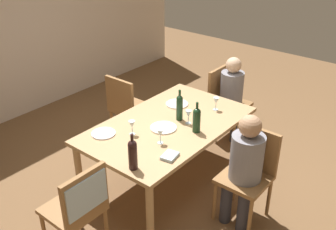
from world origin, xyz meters
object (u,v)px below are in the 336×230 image
at_px(dinner_plate_guest_left, 163,128).
at_px(dinner_plate_host, 177,104).
at_px(wine_glass_near_left, 188,114).
at_px(wine_glass_centre, 216,101).
at_px(chair_left_end, 80,203).
at_px(chair_far_right, 127,105).
at_px(person_woman_host, 233,92).
at_px(dinner_plate_guest_right, 103,133).
at_px(chair_right_end, 225,98).
at_px(chair_near, 250,168).
at_px(wine_bottle_dark_red, 180,107).
at_px(dining_table, 168,130).
at_px(wine_glass_near_right, 132,125).
at_px(wine_glass_far, 160,133).
at_px(wine_bottle_short_olive, 133,154).
at_px(person_man_bearded, 245,163).
at_px(wine_bottle_tall_green, 197,119).

bearing_deg(dinner_plate_guest_left, dinner_plate_host, 23.85).
xyz_separation_m(wine_glass_near_left, wine_glass_centre, (0.44, -0.05, 0.00)).
bearing_deg(chair_left_end, chair_far_right, 33.17).
bearing_deg(person_woman_host, dinner_plate_guest_right, -11.81).
bearing_deg(dinner_plate_host, wine_glass_near_left, -127.18).
distance_m(chair_right_end, chair_near, 1.57).
height_order(wine_bottle_dark_red, dinner_plate_guest_right, wine_bottle_dark_red).
distance_m(dining_table, dinner_plate_guest_right, 0.68).
bearing_deg(wine_bottle_dark_red, wine_glass_near_right, 161.84).
distance_m(chair_near, wine_bottle_dark_red, 0.96).
distance_m(chair_near, wine_glass_near_left, 0.83).
distance_m(dinner_plate_guest_left, dinner_plate_guest_right, 0.61).
height_order(wine_bottle_dark_red, wine_glass_far, wine_bottle_dark_red).
height_order(person_woman_host, wine_bottle_short_olive, person_woman_host).
relative_size(wine_glass_near_right, dinner_plate_host, 0.58).
bearing_deg(dining_table, chair_right_end, 3.88).
xyz_separation_m(dining_table, wine_glass_near_right, (-0.39, 0.14, 0.18)).
bearing_deg(wine_bottle_short_olive, wine_glass_near_right, 44.57).
bearing_deg(wine_bottle_dark_red, chair_far_right, 79.62).
height_order(chair_far_right, wine_bottle_dark_red, wine_bottle_dark_red).
bearing_deg(wine_bottle_short_olive, chair_right_end, 9.66).
relative_size(chair_right_end, wine_bottle_short_olive, 2.71).
height_order(chair_near, wine_glass_near_right, chair_near).
relative_size(wine_bottle_short_olive, wine_glass_near_left, 2.28).
xyz_separation_m(chair_right_end, dinner_plate_host, (-0.87, 0.12, 0.21)).
distance_m(person_man_bearded, wine_glass_near_right, 1.14).
bearing_deg(wine_bottle_dark_red, wine_glass_near_left, -93.40).
xyz_separation_m(chair_far_right, wine_bottle_short_olive, (-1.13, -1.20, 0.35)).
xyz_separation_m(wine_bottle_tall_green, wine_glass_far, (-0.40, 0.14, -0.03)).
relative_size(person_man_bearded, wine_glass_near_left, 7.62).
bearing_deg(chair_right_end, wine_bottle_short_olive, 9.66).
bearing_deg(dinner_plate_host, dinner_plate_guest_left, -156.15).
bearing_deg(dinner_plate_host, chair_near, -106.07).
xyz_separation_m(wine_glass_near_right, dinner_plate_guest_left, (0.28, -0.16, -0.10)).
distance_m(chair_left_end, wine_glass_far, 0.98).
bearing_deg(dinner_plate_host, wine_bottle_dark_red, -138.05).
height_order(person_man_bearded, dinner_plate_host, person_man_bearded).
xyz_separation_m(dinner_plate_host, dinner_plate_guest_left, (-0.52, -0.23, 0.00)).
xyz_separation_m(chair_near, chair_left_end, (-1.37, 0.80, 0.06)).
xyz_separation_m(chair_near, wine_bottle_short_olive, (-0.89, 0.66, 0.35)).
xyz_separation_m(person_man_bearded, wine_bottle_short_olive, (-0.78, 0.66, 0.23)).
relative_size(wine_bottle_tall_green, wine_bottle_short_olive, 0.95).
relative_size(person_woman_host, wine_glass_far, 7.41).
height_order(dining_table, chair_left_end, chair_left_end).
distance_m(chair_left_end, wine_glass_near_right, 0.96).
distance_m(chair_left_end, dinner_plate_guest_left, 1.19).
distance_m(wine_bottle_dark_red, wine_glass_centre, 0.47).
xyz_separation_m(chair_near, wine_bottle_tall_green, (-0.04, 0.60, 0.34)).
relative_size(dining_table, chair_far_right, 1.97).
height_order(chair_left_end, wine_glass_centre, chair_left_end).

